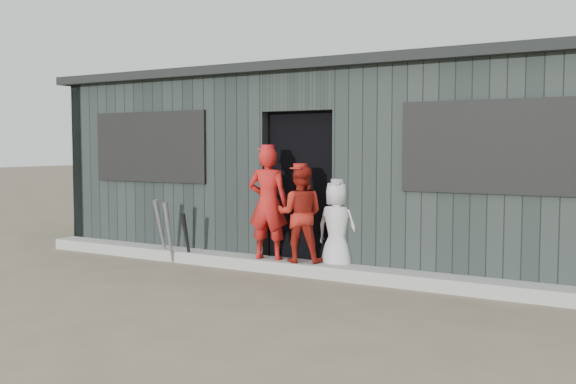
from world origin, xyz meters
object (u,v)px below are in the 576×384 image
Objects in this scene: bat_mid at (169,232)px; player_red_left at (268,203)px; bat_right at (187,238)px; player_grey_back at (338,228)px; dugout at (347,165)px; bat_left at (161,230)px; player_red_right at (300,214)px.

player_red_left reaches higher than bat_mid.
player_grey_back is (2.03, 0.37, 0.23)m from bat_right.
player_red_left is 1.79m from dugout.
player_red_left is (1.65, 0.12, 0.43)m from bat_left.
dugout is at bearing -112.18° from player_red_left.
player_red_right is at bearing 5.68° from bat_right.
bat_mid reaches higher than bat_right.
player_red_right reaches higher than bat_left.
dugout is (1.46, 1.86, 0.94)m from bat_right.
bat_left is at bearing -8.61° from player_red_left.
dugout reaches higher than bat_left.
player_red_right is at bearing 3.65° from bat_left.
bat_left is 1.70m from player_red_left.
player_red_left reaches higher than bat_left.
bat_mid is at bearing -131.03° from dugout.
bat_mid is 1.90m from player_red_right.
player_red_right is 0.49m from player_grey_back.
player_red_right reaches higher than bat_mid.
bat_left is 0.27m from bat_mid.
player_red_left reaches higher than player_grey_back.
player_red_right is (1.63, 0.16, 0.40)m from bat_right.
bat_right is 0.08× the size of dugout.
player_grey_back is (2.26, 0.46, 0.15)m from bat_mid.
bat_right is 2.55m from dugout.
bat_right is (0.23, 0.09, -0.07)m from bat_mid.
player_red_left is 1.23× the size of player_grey_back.
player_grey_back reaches higher than bat_mid.
bat_left is at bearing 154.52° from bat_mid.
player_grey_back is (0.85, 0.23, -0.28)m from player_red_left.
player_grey_back is at bearing -69.02° from dugout.
player_red_left is at bearing -99.45° from dugout.
bat_right is 2.08m from player_grey_back.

